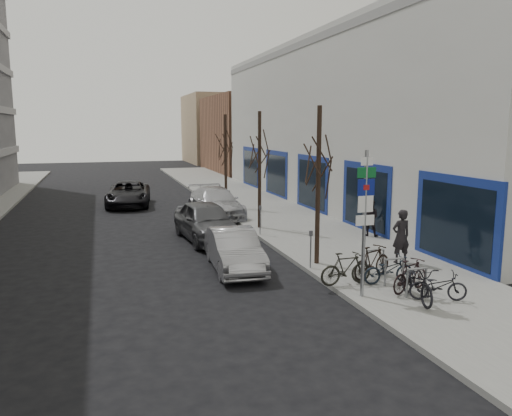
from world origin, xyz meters
TOP-DOWN VIEW (x-y plane):
  - ground at (0.00, 0.00)m, footprint 120.00×120.00m
  - sidewalk_east at (4.50, 10.00)m, footprint 5.00×70.00m
  - commercial_building at (17.00, 16.00)m, footprint 20.00×32.00m
  - brick_building_far at (13.00, 40.00)m, footprint 12.00×14.00m
  - tan_building_far at (13.50, 55.00)m, footprint 13.00×12.00m
  - highway_sign_pole at (2.40, -0.01)m, footprint 0.55×0.10m
  - bike_rack at (3.80, 0.60)m, footprint 0.66×2.26m
  - tree_near at (2.60, 3.50)m, footprint 1.80×1.80m
  - tree_mid at (2.60, 10.00)m, footprint 1.80×1.80m
  - tree_far at (2.60, 16.50)m, footprint 1.80×1.80m
  - meter_front at (2.15, 3.00)m, footprint 0.10×0.08m
  - meter_mid at (2.15, 8.50)m, footprint 0.10×0.08m
  - meter_back at (2.15, 14.00)m, footprint 0.10×0.08m
  - bike_near_left at (3.64, -0.75)m, footprint 0.91×1.98m
  - bike_near_right at (3.89, -0.07)m, footprint 1.67×1.05m
  - bike_mid_curb at (3.72, 0.79)m, footprint 1.63×0.55m
  - bike_mid_inner at (2.44, 1.05)m, footprint 1.68×0.53m
  - bike_far_curb at (4.19, -0.91)m, footprint 1.60×1.01m
  - bike_far_inner at (3.54, 1.43)m, footprint 1.80×1.14m
  - parked_car_front at (-0.20, 4.05)m, footprint 1.71×4.27m
  - parked_car_mid at (-0.20, 8.72)m, footprint 2.38×5.05m
  - parked_car_back at (1.40, 13.98)m, footprint 2.39×5.49m
  - lane_car at (-2.84, 19.39)m, footprint 3.08×5.62m
  - pedestrian_near at (5.39, 2.70)m, footprint 0.69×0.46m
  - pedestrian_far at (6.58, 6.85)m, footprint 0.71×0.67m

SIDE VIEW (x-z plane):
  - ground at x=0.00m, z-range 0.00..0.00m
  - sidewalk_east at x=4.50m, z-range 0.00..0.15m
  - bike_far_curb at x=4.19m, z-range 0.15..1.09m
  - bike_near_right at x=3.89m, z-range 0.15..1.13m
  - bike_mid_curb at x=3.72m, z-range 0.15..1.13m
  - bike_mid_inner at x=2.44m, z-range 0.15..1.16m
  - bike_rack at x=3.80m, z-range 0.24..1.07m
  - bike_far_inner at x=3.54m, z-range 0.15..1.20m
  - parked_car_front at x=-0.20m, z-range 0.00..1.38m
  - bike_near_left at x=3.64m, z-range 0.15..1.31m
  - lane_car at x=-2.84m, z-range 0.00..1.49m
  - parked_car_back at x=1.40m, z-range 0.00..1.57m
  - parked_car_mid at x=-0.20m, z-range 0.00..1.67m
  - meter_front at x=2.15m, z-range 0.28..1.55m
  - meter_mid at x=2.15m, z-range 0.28..1.55m
  - meter_back at x=2.15m, z-range 0.28..1.55m
  - pedestrian_far at x=6.58m, z-range 0.15..1.74m
  - pedestrian_near at x=5.39m, z-range 0.15..2.01m
  - highway_sign_pole at x=2.40m, z-range 0.36..4.56m
  - brick_building_far at x=13.00m, z-range 0.00..8.00m
  - tree_near at x=2.60m, z-range 1.35..6.85m
  - tree_mid at x=2.60m, z-range 1.35..6.85m
  - tree_far at x=2.60m, z-range 1.35..6.85m
  - tan_building_far at x=13.50m, z-range 0.00..9.00m
  - commercial_building at x=17.00m, z-range 0.00..10.00m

